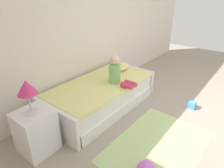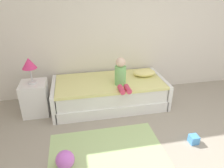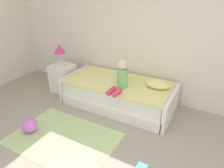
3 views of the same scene
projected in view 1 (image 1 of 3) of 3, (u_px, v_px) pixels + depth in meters
wall_rear at (100, 19)px, 3.89m from camera, size 7.20×0.10×2.90m
bed at (101, 95)px, 3.59m from camera, size 2.11×1.00×0.50m
nightstand at (36, 132)px, 2.59m from camera, size 0.44×0.44×0.60m
table_lamp at (27, 89)px, 2.31m from camera, size 0.24×0.24×0.45m
child_figure at (117, 72)px, 3.38m from camera, size 0.20×0.51×0.50m
pillow at (120, 67)px, 4.01m from camera, size 0.44×0.30×0.13m
area_rug at (158, 146)px, 2.77m from camera, size 1.60×1.10×0.01m
toy_block at (192, 105)px, 3.63m from camera, size 0.13×0.13×0.13m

